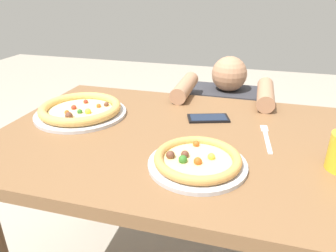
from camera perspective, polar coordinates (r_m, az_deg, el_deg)
name	(u,v)px	position (r m, az deg, el deg)	size (l,w,h in m)	color
dining_table	(171,165)	(1.11, 0.52, -7.04)	(1.17, 0.82, 0.75)	brown
pizza_near	(197,161)	(0.86, 5.37, -6.29)	(0.27, 0.27, 0.04)	#B7B7BC
pizza_far	(81,110)	(1.24, -15.66, 2.85)	(0.34, 0.34, 0.05)	#B7B7BC
fork	(266,137)	(1.07, 17.48, -1.93)	(0.04, 0.20, 0.00)	silver
cell_phone	(208,118)	(1.17, 7.36, 1.43)	(0.17, 0.12, 0.01)	black
diner_seated	(223,146)	(1.74, 10.03, -3.59)	(0.42, 0.52, 0.89)	#333847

